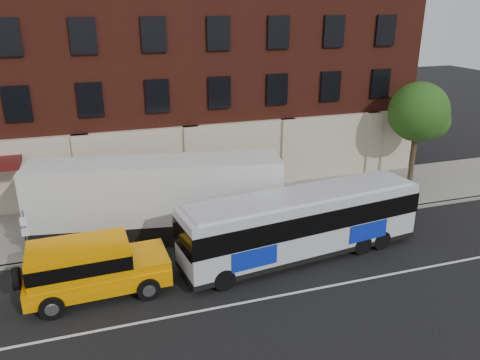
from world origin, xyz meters
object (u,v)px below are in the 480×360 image
object	(u,v)px
city_bus	(302,222)
sign_pole	(26,233)
yellow_suv	(90,266)
shipping_container	(157,201)
street_tree	(419,114)

from	to	relation	value
city_bus	sign_pole	bearing A→B (deg)	165.39
sign_pole	city_bus	bearing A→B (deg)	-14.61
sign_pole	yellow_suv	bearing A→B (deg)	-52.31
sign_pole	shipping_container	bearing A→B (deg)	7.67
sign_pole	yellow_suv	distance (m)	4.12
sign_pole	street_tree	world-z (taller)	street_tree
city_bus	yellow_suv	distance (m)	9.01
street_tree	shipping_container	world-z (taller)	street_tree
sign_pole	shipping_container	world-z (taller)	shipping_container
shipping_container	sign_pole	bearing A→B (deg)	-172.33
sign_pole	yellow_suv	xyz separation A→B (m)	(2.51, -3.25, -0.21)
yellow_suv	shipping_container	distance (m)	5.21
street_tree	shipping_container	bearing A→B (deg)	-171.06
street_tree	yellow_suv	world-z (taller)	street_tree
sign_pole	shipping_container	size ratio (longest dim) A/B	0.21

